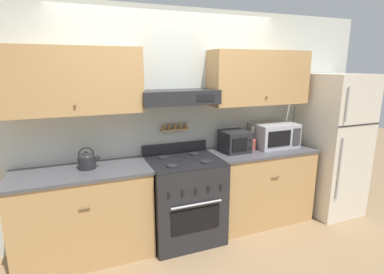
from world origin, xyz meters
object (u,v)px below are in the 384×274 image
at_px(microwave, 274,135).
at_px(tea_kettle, 87,160).
at_px(stove_range, 184,199).
at_px(utensil_crock, 251,144).
at_px(toaster_oven, 235,141).
at_px(refrigerator, 331,144).

bearing_deg(microwave, tea_kettle, -179.54).
distance_m(stove_range, microwave, 1.40).
distance_m(utensil_crock, toaster_oven, 0.24).
bearing_deg(stove_range, refrigerator, -1.28).
xyz_separation_m(microwave, toaster_oven, (-0.57, -0.02, -0.02)).
xyz_separation_m(microwave, utensil_crock, (-0.34, -0.02, -0.08)).
bearing_deg(utensil_crock, microwave, 2.98).
height_order(tea_kettle, toaster_oven, toaster_oven).
height_order(stove_range, toaster_oven, toaster_oven).
bearing_deg(tea_kettle, microwave, 0.46).
bearing_deg(utensil_crock, stove_range, -173.99).
bearing_deg(microwave, stove_range, -174.82).
bearing_deg(utensil_crock, toaster_oven, -179.57).
bearing_deg(microwave, refrigerator, -11.17).
bearing_deg(stove_range, microwave, 5.18).
height_order(microwave, utensil_crock, microwave).
xyz_separation_m(refrigerator, toaster_oven, (-1.38, 0.14, 0.14)).
height_order(refrigerator, toaster_oven, refrigerator).
bearing_deg(microwave, utensil_crock, -177.02).
height_order(microwave, toaster_oven, microwave).
xyz_separation_m(tea_kettle, utensil_crock, (1.90, 0.00, -0.02)).
distance_m(tea_kettle, utensil_crock, 1.90).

